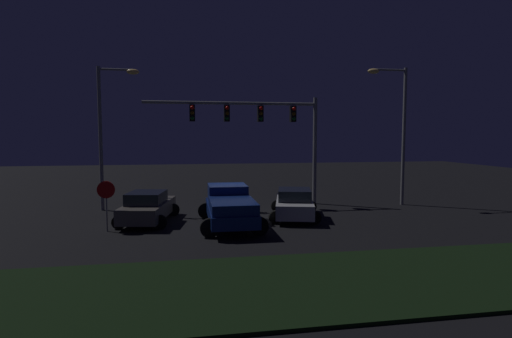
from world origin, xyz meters
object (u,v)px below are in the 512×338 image
(street_lamp_left, at_px, (108,121))
(stop_sign, at_px, (106,196))
(pickup_truck, at_px, (229,204))
(car_sedan_far, at_px, (294,204))
(street_lamp_right, at_px, (397,120))
(car_sedan, at_px, (148,207))
(traffic_signal_gantry, at_px, (261,122))

(street_lamp_left, relative_size, stop_sign, 3.59)
(pickup_truck, distance_m, car_sedan_far, 3.64)
(street_lamp_right, bearing_deg, stop_sign, -165.29)
(stop_sign, bearing_deg, car_sedan, 46.34)
(car_sedan, height_order, street_lamp_right, street_lamp_right)
(traffic_signal_gantry, relative_size, stop_sign, 4.63)
(street_lamp_left, height_order, stop_sign, street_lamp_left)
(pickup_truck, xyz_separation_m, car_sedan_far, (3.44, 1.14, -0.26))
(street_lamp_left, bearing_deg, traffic_signal_gantry, 0.20)
(pickup_truck, distance_m, traffic_signal_gantry, 6.95)
(traffic_signal_gantry, distance_m, stop_sign, 10.15)
(traffic_signal_gantry, relative_size, street_lamp_left, 1.29)
(car_sedan_far, bearing_deg, street_lamp_right, -54.55)
(car_sedan, height_order, car_sedan_far, same)
(pickup_truck, bearing_deg, traffic_signal_gantry, -25.22)
(pickup_truck, xyz_separation_m, street_lamp_right, (10.51, 3.89, 4.16))
(stop_sign, bearing_deg, street_lamp_left, 98.37)
(pickup_truck, height_order, car_sedan, pickup_truck)
(car_sedan_far, bearing_deg, stop_sign, 113.36)
(car_sedan_far, relative_size, street_lamp_right, 0.57)
(car_sedan, distance_m, street_lamp_right, 15.21)
(traffic_signal_gantry, xyz_separation_m, street_lamp_left, (-8.66, -0.03, -0.01))
(pickup_truck, bearing_deg, street_lamp_right, -69.24)
(car_sedan, relative_size, stop_sign, 2.08)
(stop_sign, bearing_deg, traffic_signal_gantry, 34.43)
(car_sedan, bearing_deg, car_sedan_far, -81.99)
(street_lamp_right, relative_size, stop_sign, 3.69)
(traffic_signal_gantry, xyz_separation_m, stop_sign, (-7.87, -5.40, -3.47))
(traffic_signal_gantry, height_order, street_lamp_right, street_lamp_right)
(pickup_truck, bearing_deg, street_lamp_left, 51.16)
(car_sedan_far, bearing_deg, car_sedan, 102.36)
(car_sedan, bearing_deg, pickup_truck, -99.90)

